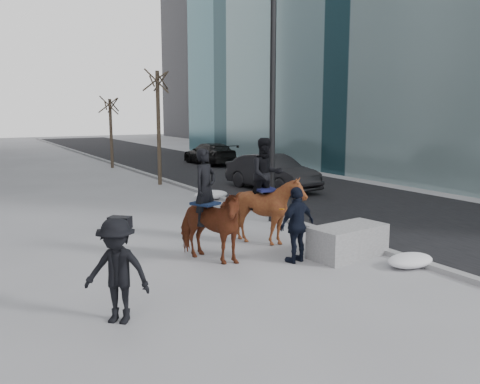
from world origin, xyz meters
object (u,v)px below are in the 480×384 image
mounted_right (268,202)px  mounted_left (208,220)px  car_near (272,172)px  planter (348,241)px

mounted_right → mounted_left: bearing=-163.6°
car_near → mounted_right: mounted_right is taller
planter → mounted_left: (-3.05, 1.33, 0.59)m
car_near → planter: bearing=-121.6°
planter → mounted_right: bearing=117.8°
car_near → mounted_left: (-7.10, -8.11, 0.20)m
mounted_left → car_near: bearing=48.8°
planter → mounted_right: (-1.02, 1.93, 0.73)m
mounted_left → planter: bearing=-23.6°
car_near → mounted_right: (-5.07, -7.51, 0.34)m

